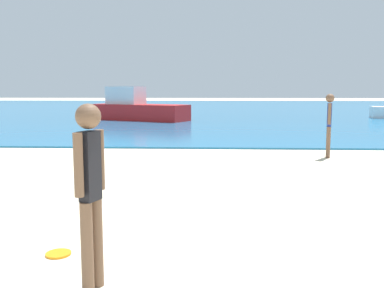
{
  "coord_description": "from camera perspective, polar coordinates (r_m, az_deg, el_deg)",
  "views": [
    {
      "loc": [
        -0.04,
        0.3,
        1.86
      ],
      "look_at": [
        -0.34,
        6.66,
        1.05
      ],
      "focal_mm": 39.93,
      "sensor_mm": 36.0,
      "label": 1
    }
  ],
  "objects": [
    {
      "name": "water",
      "position": [
        43.4,
        2.83,
        4.8
      ],
      "size": [
        160.0,
        60.0,
        0.06
      ],
      "primitive_type": "cube",
      "color": "#1E6B9E",
      "rests_on": "ground"
    },
    {
      "name": "frisbee",
      "position": [
        5.22,
        -17.42,
        -13.82
      ],
      "size": [
        0.28,
        0.28,
        0.03
      ],
      "primitive_type": "cylinder",
      "color": "orange",
      "rests_on": "ground"
    },
    {
      "name": "person_standing",
      "position": [
        4.02,
        -13.43,
        -5.46
      ],
      "size": [
        0.23,
        0.38,
        1.74
      ],
      "rotation": [
        0.0,
        0.0,
        1.21
      ],
      "color": "brown",
      "rests_on": "ground"
    },
    {
      "name": "person_distant",
      "position": [
        12.3,
        17.84,
        2.87
      ],
      "size": [
        0.23,
        0.39,
        1.76
      ],
      "rotation": [
        0.0,
        0.0,
        1.31
      ],
      "color": "brown",
      "rests_on": "ground"
    },
    {
      "name": "boat_near",
      "position": [
        25.99,
        -7.34,
        4.73
      ],
      "size": [
        6.15,
        4.24,
        2.01
      ],
      "rotation": [
        0.0,
        0.0,
        -0.44
      ],
      "color": "red",
      "rests_on": "water"
    }
  ]
}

